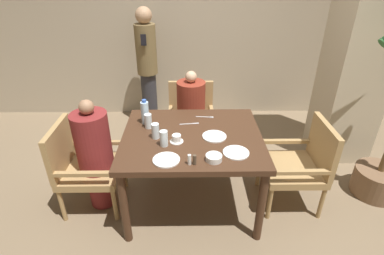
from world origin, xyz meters
name	(u,v)px	position (x,y,z in m)	size (l,w,h in m)	color
ground_plane	(192,200)	(0.00, 0.00, 0.00)	(16.00, 16.00, 0.00)	#7A664C
wall_back	(190,21)	(0.00, 2.10, 1.40)	(8.00, 0.06, 2.80)	tan
pillar_stone	(361,44)	(1.83, 0.91, 1.35)	(0.59, 0.59, 2.70)	#BCAD8E
dining_table	(192,144)	(0.00, 0.00, 0.68)	(1.24, 1.06, 0.77)	#422819
chair_left_side	(82,164)	(-1.03, 0.00, 0.47)	(0.55, 0.55, 0.87)	#A88451
diner_in_left_chair	(95,154)	(-0.89, 0.00, 0.57)	(0.32, 0.32, 1.12)	maroon
chair_far_side	(191,117)	(0.00, 0.94, 0.47)	(0.55, 0.55, 0.87)	#A88451
diner_in_far_chair	(191,116)	(0.00, 0.80, 0.56)	(0.32, 0.32, 1.10)	maroon
chair_right_side	(301,162)	(1.03, 0.00, 0.47)	(0.55, 0.55, 0.87)	#A88451
standing_host	(147,65)	(-0.59, 1.70, 0.88)	(0.28, 0.32, 1.64)	#2D2D33
plate_main_left	(214,136)	(0.20, -0.03, 0.78)	(0.21, 0.21, 0.01)	white
plate_main_right	(236,153)	(0.35, -0.29, 0.78)	(0.21, 0.21, 0.01)	white
plate_dessert_center	(166,160)	(-0.21, -0.38, 0.78)	(0.21, 0.21, 0.01)	white
teacup_with_saucer	(177,139)	(-0.13, -0.11, 0.80)	(0.12, 0.12, 0.07)	white
bowl_small	(214,158)	(0.16, -0.39, 0.79)	(0.13, 0.13, 0.05)	white
water_bottle	(145,112)	(-0.44, 0.24, 0.88)	(0.07, 0.07, 0.24)	silver
glass_tall_near	(164,138)	(-0.24, -0.16, 0.84)	(0.07, 0.07, 0.14)	silver
glass_tall_mid	(148,121)	(-0.40, 0.15, 0.84)	(0.07, 0.07, 0.14)	silver
glass_tall_far	(155,131)	(-0.32, -0.04, 0.84)	(0.07, 0.07, 0.14)	silver
salt_shaker	(189,160)	(-0.03, -0.44, 0.81)	(0.03, 0.03, 0.09)	white
pepper_shaker	(195,160)	(0.01, -0.44, 0.81)	(0.03, 0.03, 0.08)	#4C3D2D
fork_beside_plate	(207,117)	(0.15, 0.35, 0.77)	(0.18, 0.04, 0.00)	silver
knife_beside_plate	(190,124)	(-0.01, 0.21, 0.77)	(0.19, 0.04, 0.00)	silver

